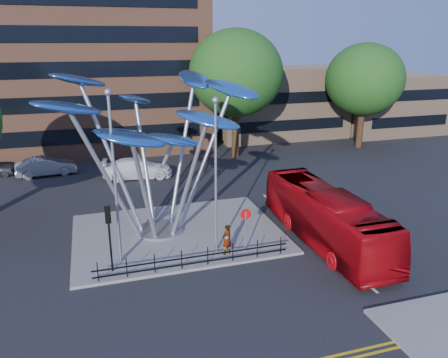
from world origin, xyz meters
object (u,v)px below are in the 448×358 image
object	(u,v)px
parked_car_mid	(46,166)
parked_car_right	(138,168)
red_bus	(325,217)
traffic_light_island	(109,225)
no_entry_sign_island	(246,223)
pedestrian	(227,240)
tree_right	(236,73)
street_lamp_left	(114,164)
leaf_sculpture	(153,119)
tree_far	(365,80)
street_lamp_right	(216,163)

from	to	relation	value
parked_car_mid	parked_car_right	size ratio (longest dim) A/B	0.86
red_bus	parked_car_right	xyz separation A→B (m)	(-8.76, 15.41, -0.73)
traffic_light_island	red_bus	size ratio (longest dim) A/B	0.31
no_entry_sign_island	parked_car_right	xyz separation A→B (m)	(-3.96, 15.48, -0.99)
pedestrian	parked_car_right	distance (m)	15.77
tree_right	no_entry_sign_island	size ratio (longest dim) A/B	4.94
street_lamp_left	parked_car_mid	distance (m)	18.68
tree_right	leaf_sculpture	xyz separation A→B (m)	(-10.07, -15.32, -1.16)
pedestrian	parked_car_mid	distance (m)	21.12
leaf_sculpture	pedestrian	world-z (taller)	leaf_sculpture
traffic_light_island	pedestrian	bearing A→B (deg)	0.00
parked_car_right	tree_far	bearing A→B (deg)	-74.32
no_entry_sign_island	tree_far	bearing A→B (deg)	44.25
street_lamp_right	pedestrian	distance (m)	4.16
red_bus	street_lamp_right	bearing A→B (deg)	176.19
street_lamp_right	street_lamp_left	bearing A→B (deg)	174.29
street_lamp_left	red_bus	xyz separation A→B (m)	(11.30, -0.91, -3.80)
tree_far	street_lamp_left	distance (m)	32.37
street_lamp_left	no_entry_sign_island	xyz separation A→B (m)	(6.50, -0.98, -3.54)
street_lamp_left	red_bus	size ratio (longest dim) A/B	0.79
tree_right	red_bus	bearing A→B (deg)	-93.54
street_lamp_left	parked_car_mid	size ratio (longest dim) A/B	1.81
leaf_sculpture	no_entry_sign_island	xyz separation A→B (m)	(4.07, -4.16, -5.06)
tree_right	street_lamp_left	bearing A→B (deg)	-124.05
tree_right	parked_car_mid	bearing A→B (deg)	-176.56
street_lamp_right	red_bus	distance (m)	7.24
leaf_sculpture	parked_car_right	size ratio (longest dim) A/B	2.24
traffic_light_island	tree_right	bearing A→B (deg)	56.31
tree_far	traffic_light_island	size ratio (longest dim) A/B	3.16
parked_car_mid	traffic_light_island	bearing A→B (deg)	-174.13
no_entry_sign_island	red_bus	size ratio (longest dim) A/B	0.22
leaf_sculpture	tree_right	bearing A→B (deg)	56.69
red_bus	parked_car_right	distance (m)	17.74
street_lamp_left	tree_right	bearing A→B (deg)	55.95
tree_right	traffic_light_island	xyz separation A→B (m)	(-13.00, -19.50, -5.42)
tree_far	traffic_light_island	xyz separation A→B (m)	(-27.00, -19.50, -4.49)
leaf_sculpture	parked_car_mid	world-z (taller)	leaf_sculpture
pedestrian	no_entry_sign_island	bearing A→B (deg)	157.11
street_lamp_right	parked_car_mid	world-z (taller)	street_lamp_right
tree_right	street_lamp_right	size ratio (longest dim) A/B	1.46
street_lamp_left	pedestrian	size ratio (longest dim) A/B	5.23
parked_car_mid	street_lamp_left	bearing A→B (deg)	-171.87
traffic_light_island	parked_car_mid	size ratio (longest dim) A/B	0.71
street_lamp_right	no_entry_sign_island	world-z (taller)	street_lamp_right
no_entry_sign_island	parked_car_mid	xyz separation A→B (m)	(-11.32, 18.44, -1.02)
tree_right	no_entry_sign_island	world-z (taller)	tree_right
traffic_light_island	parked_car_mid	xyz separation A→B (m)	(-4.32, 18.46, -1.82)
tree_right	tree_far	distance (m)	14.03
tree_far	leaf_sculpture	xyz separation A→B (m)	(-24.07, -15.32, -0.23)
tree_far	no_entry_sign_island	xyz separation A→B (m)	(-20.00, -19.48, -5.29)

